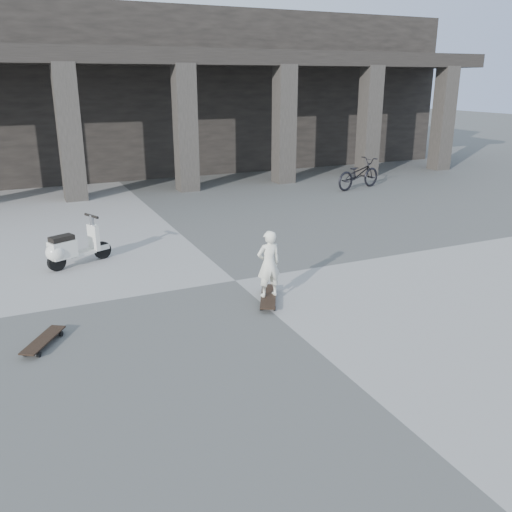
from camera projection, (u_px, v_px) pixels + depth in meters
name	position (u px, v px, depth m)	size (l,w,h in m)	color
ground	(235.00, 281.00, 9.97)	(90.00, 90.00, 0.00)	#4E4E4C
colonnade	(99.00, 92.00, 20.94)	(28.00, 8.82, 6.00)	black
longboard	(268.00, 297.00, 9.02)	(0.70, 1.06, 0.11)	black
skateboard_spare	(43.00, 341.00, 7.52)	(0.67, 0.87, 0.11)	black
child	(269.00, 264.00, 8.83)	(0.41, 0.27, 1.12)	silver
scooter	(68.00, 249.00, 10.55)	(1.30, 0.74, 0.96)	black
bicycle	(358.00, 174.00, 18.11)	(0.67, 1.92, 1.01)	black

